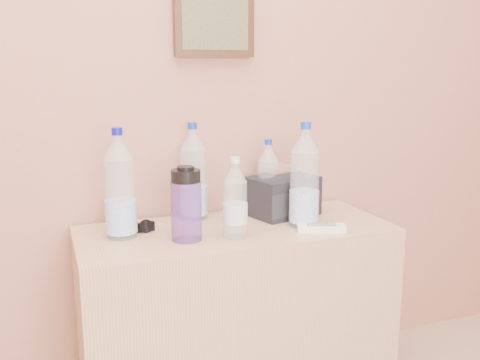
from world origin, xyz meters
The scene contains 12 objects.
picture_frame centered at (0.28, 1.98, 1.40)m, with size 0.30×0.03×0.25m, color #382311, non-canonical shape.
dresser centered at (0.28, 1.75, 0.34)m, with size 1.10×0.46×0.68m, color tan.
pet_large_a centered at (-0.11, 1.79, 0.85)m, with size 0.10×0.10×0.36m.
pet_large_b centered at (0.17, 1.92, 0.84)m, with size 0.10×0.10×0.36m.
pet_large_c centered at (0.44, 1.85, 0.81)m, with size 0.08×0.08×0.29m.
pet_large_d centered at (0.51, 1.69, 0.85)m, with size 0.10×0.10×0.37m.
pet_small centered at (0.24, 1.65, 0.80)m, with size 0.08×0.08×0.27m.
nalgene_bottle centered at (0.08, 1.68, 0.81)m, with size 0.10×0.10×0.24m.
sunglasses centered at (-0.06, 1.82, 0.70)m, with size 0.13×0.05×0.03m, color black, non-canonical shape.
ac_remote centered at (0.54, 1.61, 0.70)m, with size 0.16×0.05×0.02m, color beige.
toiletry_bag centered at (0.50, 1.85, 0.77)m, with size 0.25×0.18×0.17m, color black, non-canonical shape.
foil_packet centered at (0.49, 1.87, 0.86)m, with size 0.11×0.09×0.02m, color white.
Camera 1 is at (-0.34, 0.06, 1.24)m, focal length 40.00 mm.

